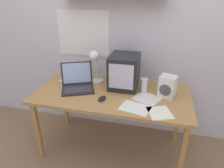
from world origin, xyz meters
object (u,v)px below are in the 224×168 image
at_px(loose_paper_near_laptop, 135,108).
at_px(loose_paper_near_monitor, 71,80).
at_px(corner_desk, 112,98).
at_px(space_heater, 168,86).
at_px(open_notebook, 147,98).
at_px(crt_monitor, 124,71).
at_px(laptop, 77,82).
at_px(desk_lamp, 95,61).
at_px(juice_glass, 144,86).
at_px(computer_mouse, 102,98).
at_px(printed_handout, 160,113).

distance_m(loose_paper_near_laptop, loose_paper_near_monitor, 0.93).
relative_size(corner_desk, loose_paper_near_laptop, 5.26).
bearing_deg(loose_paper_near_monitor, space_heater, -7.45).
xyz_separation_m(space_heater, open_notebook, (-0.18, -0.09, -0.11)).
xyz_separation_m(crt_monitor, laptop, (-0.48, -0.15, -0.11)).
height_order(crt_monitor, open_notebook, crt_monitor).
height_order(desk_lamp, loose_paper_near_laptop, desk_lamp).
xyz_separation_m(corner_desk, loose_paper_near_laptop, (0.27, -0.24, 0.06)).
bearing_deg(corner_desk, loose_paper_near_monitor, 159.99).
bearing_deg(laptop, space_heater, -22.04).
xyz_separation_m(space_heater, loose_paper_near_laptop, (-0.27, -0.29, -0.11)).
bearing_deg(desk_lamp, space_heater, -1.05).
height_order(crt_monitor, desk_lamp, desk_lamp).
bearing_deg(space_heater, desk_lamp, -170.79).
bearing_deg(crt_monitor, juice_glass, -16.99).
bearing_deg(laptop, juice_glass, -17.72).
bearing_deg(open_notebook, corner_desk, 174.23).
bearing_deg(desk_lamp, loose_paper_near_monitor, -174.78).
bearing_deg(computer_mouse, crt_monitor, 65.97).
bearing_deg(crt_monitor, loose_paper_near_monitor, 177.49).
height_order(desk_lamp, open_notebook, desk_lamp).
bearing_deg(loose_paper_near_monitor, laptop, -47.15).
relative_size(loose_paper_near_laptop, loose_paper_near_monitor, 1.24).
height_order(laptop, loose_paper_near_laptop, laptop).
distance_m(computer_mouse, printed_handout, 0.56).
distance_m(juice_glass, computer_mouse, 0.46).
bearing_deg(loose_paper_near_monitor, crt_monitor, -2.55).
distance_m(corner_desk, desk_lamp, 0.44).
xyz_separation_m(desk_lamp, space_heater, (0.78, -0.13, -0.16)).
xyz_separation_m(crt_monitor, computer_mouse, (-0.15, -0.34, -0.16)).
height_order(space_heater, loose_paper_near_laptop, space_heater).
bearing_deg(space_heater, computer_mouse, -141.39).
bearing_deg(computer_mouse, printed_handout, -10.08).
height_order(juice_glass, open_notebook, juice_glass).
height_order(laptop, loose_paper_near_monitor, laptop).
height_order(laptop, computer_mouse, laptop).
bearing_deg(desk_lamp, open_notebook, -12.04).
height_order(computer_mouse, open_notebook, computer_mouse).
xyz_separation_m(crt_monitor, juice_glass, (0.22, -0.07, -0.11)).
xyz_separation_m(laptop, juice_glass, (0.71, 0.08, -0.00)).
bearing_deg(laptop, computer_mouse, -53.97).
xyz_separation_m(desk_lamp, computer_mouse, (0.18, -0.35, -0.25)).
bearing_deg(open_notebook, loose_paper_near_monitor, 165.44).
bearing_deg(laptop, open_notebook, -28.72).
xyz_separation_m(crt_monitor, open_notebook, (0.27, -0.21, -0.18)).
relative_size(corner_desk, open_notebook, 5.19).
bearing_deg(computer_mouse, open_notebook, 16.92).
bearing_deg(juice_glass, loose_paper_near_monitor, 173.59).
distance_m(juice_glass, printed_handout, 0.41).
height_order(space_heater, loose_paper_near_monitor, space_heater).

